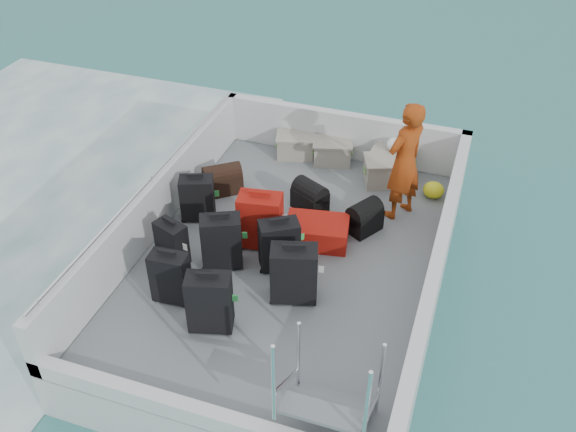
% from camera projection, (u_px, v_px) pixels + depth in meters
% --- Properties ---
extents(ground, '(160.00, 160.00, 0.00)m').
position_uv_depth(ground, '(288.00, 294.00, 8.04)').
color(ground, '#1B6160').
rests_on(ground, ground).
extents(ferry_hull, '(3.60, 5.00, 0.60)m').
position_uv_depth(ferry_hull, '(288.00, 276.00, 7.86)').
color(ferry_hull, silver).
rests_on(ferry_hull, ground).
extents(deck, '(3.30, 4.70, 0.02)m').
position_uv_depth(deck, '(288.00, 257.00, 7.68)').
color(deck, slate).
rests_on(deck, ferry_hull).
extents(deck_fittings, '(3.60, 5.00, 0.90)m').
position_uv_depth(deck_fittings, '(308.00, 255.00, 7.11)').
color(deck_fittings, silver).
rests_on(deck_fittings, deck).
extents(suitcase_0, '(0.42, 0.26, 0.63)m').
position_uv_depth(suitcase_0, '(170.00, 278.00, 6.90)').
color(suitcase_0, black).
rests_on(suitcase_0, deck).
extents(suitcase_1, '(0.42, 0.33, 0.56)m').
position_uv_depth(suitcase_1, '(172.00, 243.00, 7.42)').
color(suitcase_1, black).
rests_on(suitcase_1, deck).
extents(suitcase_2, '(0.48, 0.38, 0.60)m').
position_uv_depth(suitcase_2, '(197.00, 199.00, 8.10)').
color(suitcase_2, black).
rests_on(suitcase_2, deck).
extents(suitcase_3, '(0.51, 0.38, 0.70)m').
position_uv_depth(suitcase_3, '(210.00, 303.00, 6.55)').
color(suitcase_3, black).
rests_on(suitcase_3, deck).
extents(suitcase_4, '(0.53, 0.44, 0.68)m').
position_uv_depth(suitcase_4, '(222.00, 242.00, 7.35)').
color(suitcase_4, black).
rests_on(suitcase_4, deck).
extents(suitcase_5, '(0.56, 0.39, 0.71)m').
position_uv_depth(suitcase_5, '(260.00, 221.00, 7.64)').
color(suitcase_5, '#A6160C').
rests_on(suitcase_5, deck).
extents(suitcase_6, '(0.57, 0.43, 0.69)m').
position_uv_depth(suitcase_6, '(294.00, 274.00, 6.90)').
color(suitcase_6, black).
rests_on(suitcase_6, deck).
extents(suitcase_7, '(0.52, 0.46, 0.63)m').
position_uv_depth(suitcase_7, '(279.00, 245.00, 7.34)').
color(suitcase_7, black).
rests_on(suitcase_7, deck).
extents(suitcase_8, '(0.83, 0.62, 0.30)m').
position_uv_depth(suitcase_8, '(317.00, 232.00, 7.81)').
color(suitcase_8, '#A6160C').
rests_on(suitcase_8, deck).
extents(duffel_0, '(0.58, 0.54, 0.32)m').
position_uv_depth(duffel_0, '(223.00, 181.00, 8.66)').
color(duffel_0, black).
rests_on(duffel_0, deck).
extents(duffel_1, '(0.53, 0.47, 0.32)m').
position_uv_depth(duffel_1, '(310.00, 199.00, 8.34)').
color(duffel_1, black).
rests_on(duffel_1, deck).
extents(duffel_2, '(0.47, 0.51, 0.32)m').
position_uv_depth(duffel_2, '(364.00, 219.00, 7.99)').
color(duffel_2, black).
rests_on(duffel_2, deck).
extents(crate_0, '(0.60, 0.49, 0.31)m').
position_uv_depth(crate_0, '(296.00, 146.00, 9.40)').
color(crate_0, '#A09C8C').
rests_on(crate_0, deck).
extents(crate_1, '(0.60, 0.49, 0.32)m').
position_uv_depth(crate_1, '(332.00, 153.00, 9.25)').
color(crate_1, '#A09C8C').
rests_on(crate_1, deck).
extents(crate_2, '(0.60, 0.43, 0.35)m').
position_uv_depth(crate_2, '(393.00, 163.00, 9.01)').
color(crate_2, '#A09C8C').
rests_on(crate_2, deck).
extents(crate_3, '(0.68, 0.58, 0.35)m').
position_uv_depth(crate_3, '(386.00, 172.00, 8.82)').
color(crate_3, '#A09C8C').
rests_on(crate_3, deck).
extents(yellow_bag, '(0.28, 0.26, 0.22)m').
position_uv_depth(yellow_bag, '(433.00, 190.00, 8.59)').
color(yellow_bag, yellow).
rests_on(yellow_bag, deck).
extents(white_bag, '(0.24, 0.24, 0.18)m').
position_uv_depth(white_bag, '(395.00, 146.00, 8.86)').
color(white_bag, white).
rests_on(white_bag, crate_2).
extents(passenger, '(0.63, 0.70, 1.58)m').
position_uv_depth(passenger, '(405.00, 162.00, 7.88)').
color(passenger, '#D94E14').
rests_on(passenger, deck).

